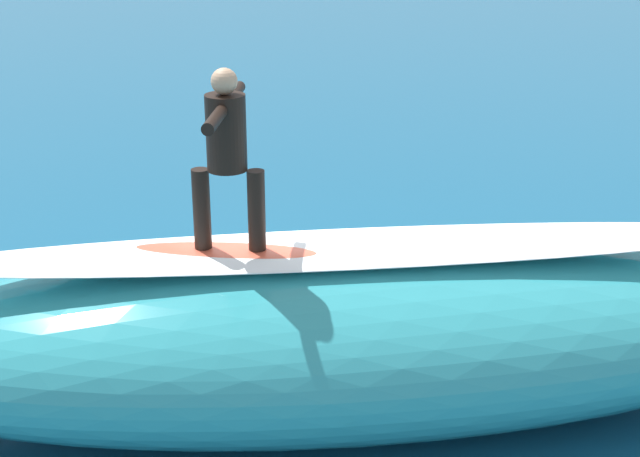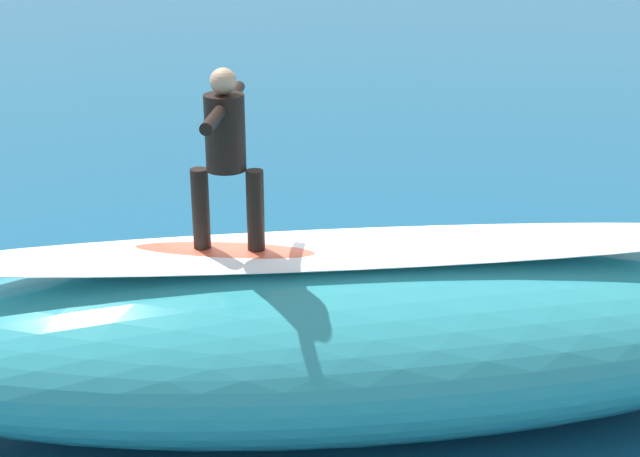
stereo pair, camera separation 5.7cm
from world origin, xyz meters
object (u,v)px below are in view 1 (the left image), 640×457
(surfer_riding, at_px, (227,146))
(surfer_paddling, at_px, (387,265))
(surfboard_paddling, at_px, (382,274))
(surfboard_riding, at_px, (231,253))

(surfer_riding, relative_size, surfer_paddling, 0.93)
(surfboard_paddling, distance_m, surfer_paddling, 0.23)
(surfboard_paddling, relative_size, surfer_paddling, 1.07)
(surfboard_riding, distance_m, surfer_riding, 1.02)
(surfboard_riding, relative_size, surfboard_paddling, 1.08)
(surfer_paddling, bearing_deg, surfer_riding, 127.27)
(surfboard_riding, bearing_deg, surfer_riding, 152.54)
(surfboard_riding, xyz_separation_m, surfboard_paddling, (-2.37, -2.92, -1.71))
(surfer_riding, xyz_separation_m, surfboard_paddling, (-2.37, -2.92, -2.74))
(surfboard_riding, distance_m, surfboard_paddling, 4.13)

